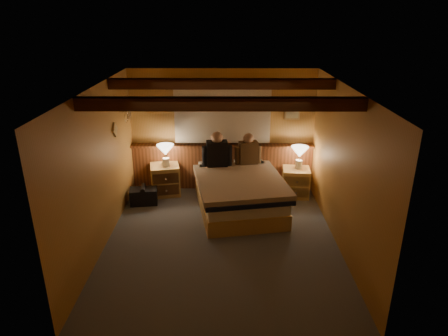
{
  "coord_description": "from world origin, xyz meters",
  "views": [
    {
      "loc": [
        0.07,
        -5.49,
        3.36
      ],
      "look_at": [
        0.04,
        0.4,
        1.07
      ],
      "focal_mm": 32.0,
      "sensor_mm": 36.0,
      "label": 1
    }
  ],
  "objects_px": {
    "person_right": "(248,151)",
    "bed": "(239,193)",
    "nightstand_left": "(165,180)",
    "duffel_bag": "(144,196)",
    "nightstand_right": "(296,182)",
    "lamp_left": "(165,151)",
    "person_left": "(217,152)",
    "lamp_right": "(300,153)"
  },
  "relations": [
    {
      "from": "nightstand_left",
      "to": "person_left",
      "type": "height_order",
      "value": "person_left"
    },
    {
      "from": "bed",
      "to": "person_left",
      "type": "xyz_separation_m",
      "value": [
        -0.41,
        0.57,
        0.59
      ]
    },
    {
      "from": "lamp_left",
      "to": "duffel_bag",
      "type": "distance_m",
      "value": 0.93
    },
    {
      "from": "nightstand_right",
      "to": "lamp_left",
      "type": "bearing_deg",
      "value": -175.92
    },
    {
      "from": "bed",
      "to": "nightstand_left",
      "type": "distance_m",
      "value": 1.59
    },
    {
      "from": "nightstand_left",
      "to": "duffel_bag",
      "type": "bearing_deg",
      "value": -140.38
    },
    {
      "from": "person_right",
      "to": "lamp_right",
      "type": "bearing_deg",
      "value": -13.8
    },
    {
      "from": "person_left",
      "to": "person_right",
      "type": "xyz_separation_m",
      "value": [
        0.59,
        0.13,
        -0.03
      ]
    },
    {
      "from": "nightstand_right",
      "to": "duffel_bag",
      "type": "bearing_deg",
      "value": -167.92
    },
    {
      "from": "duffel_bag",
      "to": "nightstand_right",
      "type": "bearing_deg",
      "value": -0.58
    },
    {
      "from": "nightstand_right",
      "to": "person_right",
      "type": "xyz_separation_m",
      "value": [
        -0.93,
        0.08,
        0.61
      ]
    },
    {
      "from": "nightstand_right",
      "to": "lamp_right",
      "type": "height_order",
      "value": "lamp_right"
    },
    {
      "from": "lamp_left",
      "to": "person_left",
      "type": "relative_size",
      "value": 0.62
    },
    {
      "from": "lamp_left",
      "to": "lamp_right",
      "type": "relative_size",
      "value": 0.99
    },
    {
      "from": "nightstand_left",
      "to": "person_right",
      "type": "relative_size",
      "value": 1.02
    },
    {
      "from": "nightstand_left",
      "to": "duffel_bag",
      "type": "height_order",
      "value": "nightstand_left"
    },
    {
      "from": "bed",
      "to": "lamp_right",
      "type": "xyz_separation_m",
      "value": [
        1.17,
        0.65,
        0.53
      ]
    },
    {
      "from": "person_right",
      "to": "duffel_bag",
      "type": "distance_m",
      "value": 2.15
    },
    {
      "from": "nightstand_right",
      "to": "bed",
      "type": "bearing_deg",
      "value": -146.43
    },
    {
      "from": "nightstand_left",
      "to": "lamp_right",
      "type": "relative_size",
      "value": 1.46
    },
    {
      "from": "person_left",
      "to": "person_right",
      "type": "height_order",
      "value": "person_left"
    },
    {
      "from": "bed",
      "to": "lamp_left",
      "type": "distance_m",
      "value": 1.64
    },
    {
      "from": "nightstand_right",
      "to": "person_right",
      "type": "height_order",
      "value": "person_right"
    },
    {
      "from": "nightstand_left",
      "to": "lamp_left",
      "type": "height_order",
      "value": "lamp_left"
    },
    {
      "from": "person_right",
      "to": "bed",
      "type": "bearing_deg",
      "value": -116.56
    },
    {
      "from": "nightstand_right",
      "to": "lamp_left",
      "type": "distance_m",
      "value": 2.59
    },
    {
      "from": "person_left",
      "to": "duffel_bag",
      "type": "bearing_deg",
      "value": -173.39
    },
    {
      "from": "person_left",
      "to": "bed",
      "type": "bearing_deg",
      "value": -60.79
    },
    {
      "from": "nightstand_right",
      "to": "lamp_right",
      "type": "distance_m",
      "value": 0.59
    },
    {
      "from": "duffel_bag",
      "to": "lamp_right",
      "type": "bearing_deg",
      "value": 0.06
    },
    {
      "from": "bed",
      "to": "person_right",
      "type": "distance_m",
      "value": 0.91
    },
    {
      "from": "person_left",
      "to": "person_right",
      "type": "bearing_deg",
      "value": 5.73
    },
    {
      "from": "duffel_bag",
      "to": "bed",
      "type": "bearing_deg",
      "value": -15.67
    },
    {
      "from": "nightstand_left",
      "to": "lamp_right",
      "type": "bearing_deg",
      "value": -12.88
    },
    {
      "from": "bed",
      "to": "duffel_bag",
      "type": "distance_m",
      "value": 1.81
    },
    {
      "from": "nightstand_right",
      "to": "lamp_left",
      "type": "height_order",
      "value": "lamp_left"
    },
    {
      "from": "lamp_right",
      "to": "person_left",
      "type": "height_order",
      "value": "person_left"
    },
    {
      "from": "lamp_left",
      "to": "person_right",
      "type": "relative_size",
      "value": 0.69
    },
    {
      "from": "nightstand_left",
      "to": "nightstand_right",
      "type": "distance_m",
      "value": 2.56
    },
    {
      "from": "lamp_left",
      "to": "person_left",
      "type": "distance_m",
      "value": 0.99
    },
    {
      "from": "lamp_right",
      "to": "lamp_left",
      "type": "bearing_deg",
      "value": -179.96
    },
    {
      "from": "person_left",
      "to": "duffel_bag",
      "type": "relative_size",
      "value": 1.29
    }
  ]
}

